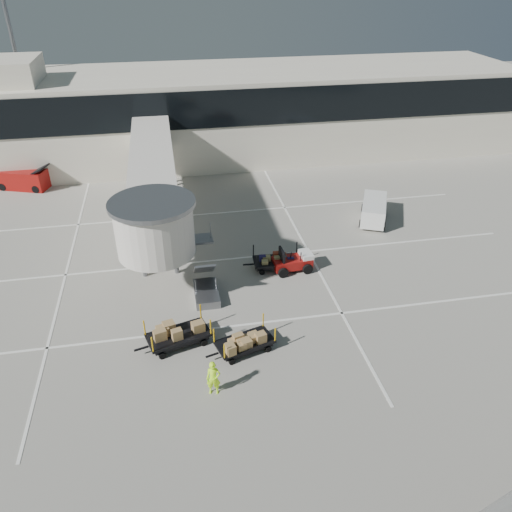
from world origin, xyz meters
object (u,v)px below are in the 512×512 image
(suitcase_cart, at_px, (276,261))
(box_cart_near, at_px, (245,342))
(box_cart_far, at_px, (176,335))
(minivan, at_px, (374,208))
(belt_loader, at_px, (23,179))
(baggage_tug, at_px, (293,262))
(ground_worker, at_px, (213,378))

(suitcase_cart, height_order, box_cart_near, suitcase_cart)
(box_cart_far, height_order, minivan, minivan)
(box_cart_near, xyz_separation_m, belt_loader, (-15.37, 24.07, 0.26))
(suitcase_cart, relative_size, box_cart_far, 0.92)
(box_cart_near, relative_size, box_cart_far, 0.91)
(baggage_tug, relative_size, ground_worker, 1.43)
(suitcase_cart, bearing_deg, minivan, 34.82)
(suitcase_cart, bearing_deg, belt_loader, 141.93)
(ground_worker, xyz_separation_m, minivan, (13.97, 15.35, 0.05))
(box_cart_far, bearing_deg, suitcase_cart, 27.09)
(ground_worker, height_order, belt_loader, belt_loader)
(suitcase_cart, distance_m, minivan, 10.27)
(baggage_tug, xyz_separation_m, box_cart_near, (-4.34, -7.03, -0.03))
(box_cart_far, bearing_deg, belt_loader, 101.92)
(box_cart_far, bearing_deg, baggage_tug, 21.12)
(box_cart_near, bearing_deg, baggage_tug, 42.12)
(ground_worker, distance_m, minivan, 20.75)
(box_cart_near, bearing_deg, belt_loader, 106.37)
(box_cart_far, bearing_deg, box_cart_near, -35.28)
(belt_loader, bearing_deg, minivan, -2.52)
(ground_worker, bearing_deg, minivan, 56.72)
(box_cart_far, xyz_separation_m, ground_worker, (1.56, -3.76, 0.34))
(belt_loader, bearing_deg, suitcase_cart, -21.81)
(baggage_tug, bearing_deg, minivan, 31.83)
(baggage_tug, xyz_separation_m, box_cart_far, (-7.77, -5.81, -0.03))
(box_cart_near, bearing_deg, ground_worker, -142.48)
(ground_worker, bearing_deg, baggage_tug, 66.07)
(suitcase_cart, distance_m, ground_worker, 11.29)
(baggage_tug, relative_size, belt_loader, 0.54)
(suitcase_cart, xyz_separation_m, box_cart_near, (-3.34, -7.48, 0.07))
(box_cart_near, xyz_separation_m, box_cart_far, (-3.43, 1.22, 0.00))
(box_cart_far, height_order, belt_loader, belt_loader)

